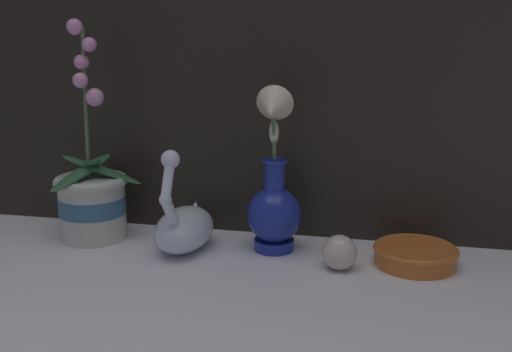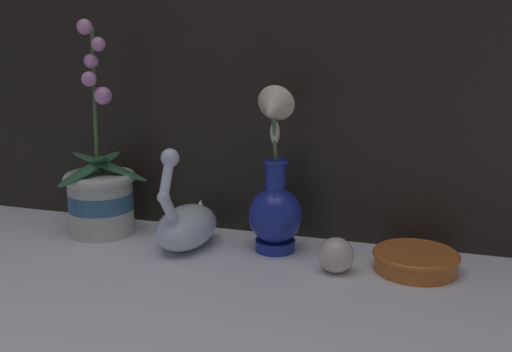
{
  "view_description": "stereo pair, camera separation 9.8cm",
  "coord_description": "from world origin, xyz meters",
  "views": [
    {
      "loc": [
        0.22,
        -0.92,
        0.41
      ],
      "look_at": [
        0.0,
        0.12,
        0.15
      ],
      "focal_mm": 42.0,
      "sensor_mm": 36.0,
      "label": 1
    },
    {
      "loc": [
        0.32,
        -0.9,
        0.41
      ],
      "look_at": [
        0.0,
        0.12,
        0.15
      ],
      "focal_mm": 42.0,
      "sensor_mm": 36.0,
      "label": 2
    }
  ],
  "objects": [
    {
      "name": "ground_plane",
      "position": [
        0.0,
        0.0,
        0.0
      ],
      "size": [
        2.8,
        2.8,
        0.0
      ],
      "primitive_type": "plane",
      "color": "white"
    },
    {
      "name": "orchid_potted_plant",
      "position": [
        -0.34,
        0.14,
        0.09
      ],
      "size": [
        0.18,
        0.19,
        0.43
      ],
      "color": "beige",
      "rests_on": "ground_plane"
    },
    {
      "name": "swan_figurine",
      "position": [
        -0.14,
        0.12,
        0.05
      ],
      "size": [
        0.11,
        0.2,
        0.21
      ],
      "color": "silver",
      "rests_on": "ground_plane"
    },
    {
      "name": "blue_vase",
      "position": [
        0.03,
        0.15,
        0.1
      ],
      "size": [
        0.1,
        0.11,
        0.32
      ],
      "color": "navy",
      "rests_on": "ground_plane"
    },
    {
      "name": "glass_sphere",
      "position": [
        0.16,
        0.08,
        0.03
      ],
      "size": [
        0.06,
        0.06,
        0.06
      ],
      "color": "beige",
      "rests_on": "ground_plane"
    },
    {
      "name": "amber_dish",
      "position": [
        0.29,
        0.13,
        0.02
      ],
      "size": [
        0.15,
        0.15,
        0.04
      ],
      "color": "#C66628",
      "rests_on": "ground_plane"
    }
  ]
}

